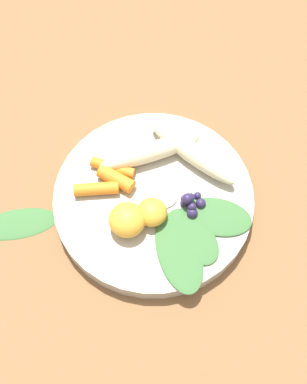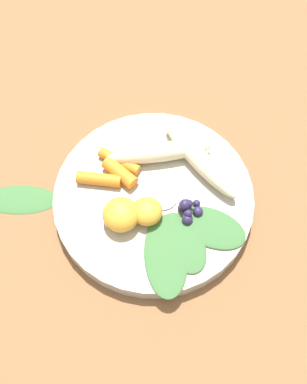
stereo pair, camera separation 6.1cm
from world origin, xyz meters
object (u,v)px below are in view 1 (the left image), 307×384
(bowl, at_px, (153,199))
(banana_peeled_right, at_px, (192,153))
(orange_segment_near, at_px, (152,212))
(kale_leaf_stray, at_px, (18,223))
(banana_peeled_left, at_px, (150,152))

(bowl, bearing_deg, banana_peeled_right, 8.44)
(orange_segment_near, xyz_separation_m, kale_leaf_stray, (-0.14, 0.12, -0.04))
(banana_peeled_right, bearing_deg, bowl, 88.88)
(bowl, relative_size, kale_leaf_stray, 2.49)
(bowl, distance_m, banana_peeled_right, 0.08)
(banana_peeled_left, height_order, kale_leaf_stray, banana_peeled_left)
(banana_peeled_right, bearing_deg, banana_peeled_left, 39.81)
(banana_peeled_right, relative_size, orange_segment_near, 3.65)
(orange_segment_near, bearing_deg, banana_peeled_right, 19.27)
(banana_peeled_right, distance_m, orange_segment_near, 0.11)
(bowl, xyz_separation_m, banana_peeled_left, (0.04, 0.05, 0.03))
(bowl, height_order, orange_segment_near, orange_segment_near)
(orange_segment_near, bearing_deg, bowl, 47.04)
(banana_peeled_left, xyz_separation_m, orange_segment_near, (-0.06, -0.07, 0.00))
(banana_peeled_right, distance_m, kale_leaf_stray, 0.26)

